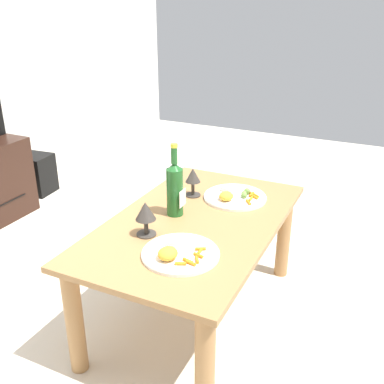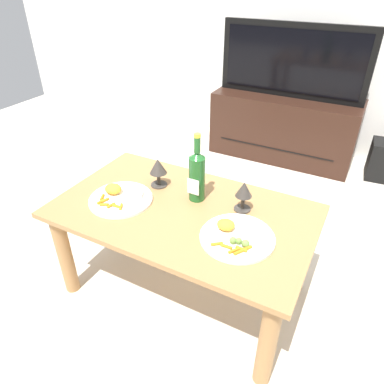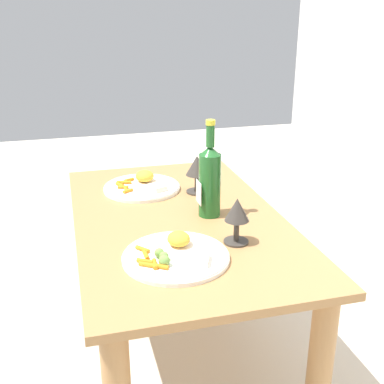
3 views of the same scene
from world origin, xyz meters
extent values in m
plane|color=beige|center=(0.00, 0.00, 0.00)|extent=(6.40, 6.40, 0.00)
cube|color=#9E7042|center=(0.00, 0.00, 0.49)|extent=(1.15, 0.68, 0.03)
cylinder|color=#9E7042|center=(-0.51, -0.28, 0.24)|extent=(0.07, 0.07, 0.48)
cylinder|color=#9E7042|center=(-0.51, 0.28, 0.24)|extent=(0.07, 0.07, 0.48)
cylinder|color=#9E7042|center=(0.51, 0.28, 0.24)|extent=(0.07, 0.07, 0.48)
cylinder|color=#1E5923|center=(0.01, 0.11, 0.61)|extent=(0.07, 0.07, 0.21)
cone|color=#1E5923|center=(0.01, 0.11, 0.73)|extent=(0.07, 0.07, 0.03)
cylinder|color=#1E5923|center=(0.01, 0.11, 0.77)|extent=(0.03, 0.03, 0.07)
cylinder|color=yellow|center=(0.01, 0.11, 0.82)|extent=(0.03, 0.03, 0.02)
cube|color=silver|center=(0.01, 0.07, 0.59)|extent=(0.06, 0.00, 0.08)
cylinder|color=#38332D|center=(-0.21, 0.12, 0.50)|extent=(0.08, 0.08, 0.01)
cylinder|color=#38332D|center=(-0.21, 0.12, 0.54)|extent=(0.02, 0.02, 0.06)
cone|color=#38332D|center=(-0.21, 0.12, 0.61)|extent=(0.08, 0.08, 0.08)
cylinder|color=#38332D|center=(0.23, 0.12, 0.50)|extent=(0.07, 0.07, 0.01)
cylinder|color=#38332D|center=(0.23, 0.12, 0.54)|extent=(0.02, 0.02, 0.07)
cone|color=#38332D|center=(0.23, 0.12, 0.61)|extent=(0.07, 0.07, 0.07)
cylinder|color=white|center=(-0.29, -0.07, 0.51)|extent=(0.29, 0.29, 0.01)
torus|color=white|center=(-0.29, -0.07, 0.51)|extent=(0.29, 0.29, 0.01)
ellipsoid|color=orange|center=(-0.35, -0.05, 0.53)|extent=(0.08, 0.07, 0.04)
cube|color=beige|center=(-0.24, -0.02, 0.52)|extent=(0.08, 0.07, 0.02)
cylinder|color=orange|center=(-0.36, -0.11, 0.52)|extent=(0.03, 0.04, 0.01)
cylinder|color=orange|center=(-0.34, -0.13, 0.52)|extent=(0.02, 0.04, 0.01)
cylinder|color=orange|center=(-0.35, -0.14, 0.52)|extent=(0.02, 0.04, 0.01)
cylinder|color=orange|center=(-0.32, -0.16, 0.52)|extent=(0.04, 0.03, 0.01)
cylinder|color=orange|center=(-0.29, -0.15, 0.52)|extent=(0.02, 0.04, 0.01)
cylinder|color=orange|center=(-0.26, -0.14, 0.52)|extent=(0.04, 0.01, 0.01)
cylinder|color=orange|center=(-0.24, -0.13, 0.52)|extent=(0.03, 0.04, 0.01)
cylinder|color=white|center=(0.29, -0.07, 0.51)|extent=(0.30, 0.30, 0.01)
torus|color=white|center=(0.29, -0.07, 0.51)|extent=(0.30, 0.30, 0.01)
ellipsoid|color=orange|center=(0.23, -0.05, 0.53)|extent=(0.07, 0.07, 0.04)
cube|color=beige|center=(0.34, -0.02, 0.52)|extent=(0.08, 0.08, 0.02)
cylinder|color=orange|center=(0.24, -0.16, 0.52)|extent=(0.04, 0.04, 0.01)
cylinder|color=orange|center=(0.28, -0.16, 0.52)|extent=(0.05, 0.01, 0.01)
cylinder|color=orange|center=(0.33, -0.16, 0.52)|extent=(0.03, 0.05, 0.01)
cylinder|color=orange|center=(0.31, -0.16, 0.52)|extent=(0.04, 0.04, 0.01)
cylinder|color=orange|center=(0.35, -0.13, 0.52)|extent=(0.04, 0.04, 0.01)
cylinder|color=orange|center=(0.33, -0.14, 0.52)|extent=(0.05, 0.02, 0.01)
sphere|color=olive|center=(0.34, -0.12, 0.53)|extent=(0.03, 0.03, 0.03)
sphere|color=olive|center=(0.29, -0.12, 0.53)|extent=(0.03, 0.03, 0.03)
sphere|color=olive|center=(0.31, -0.11, 0.53)|extent=(0.03, 0.03, 0.03)
camera|label=1|loc=(-1.57, -0.74, 1.38)|focal=41.94mm
camera|label=2|loc=(0.64, -1.11, 1.42)|focal=33.04mm
camera|label=3|loc=(1.46, -0.34, 1.16)|focal=45.65mm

